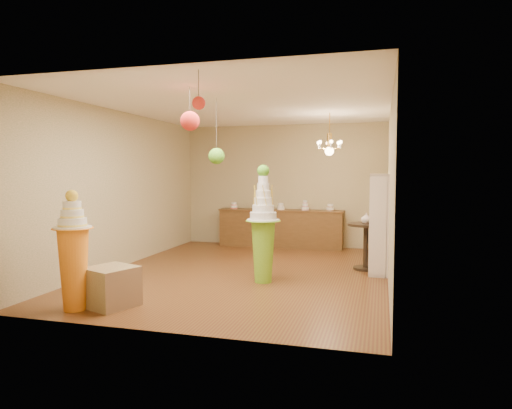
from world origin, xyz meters
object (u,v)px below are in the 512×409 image
(pedestal_green, at_px, (263,236))
(sideboard, at_px, (281,228))
(pedestal_orange, at_px, (74,259))
(round_table, at_px, (366,240))

(pedestal_green, distance_m, sideboard, 3.64)
(pedestal_green, distance_m, pedestal_orange, 2.96)
(round_table, bearing_deg, pedestal_green, -137.45)
(pedestal_green, bearing_deg, sideboard, 97.78)
(pedestal_green, height_order, sideboard, pedestal_green)
(pedestal_green, relative_size, round_table, 2.23)
(sideboard, xyz_separation_m, round_table, (2.10, -2.12, 0.09))
(pedestal_orange, height_order, round_table, pedestal_orange)
(sideboard, bearing_deg, pedestal_orange, -104.98)
(round_table, bearing_deg, sideboard, 134.70)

